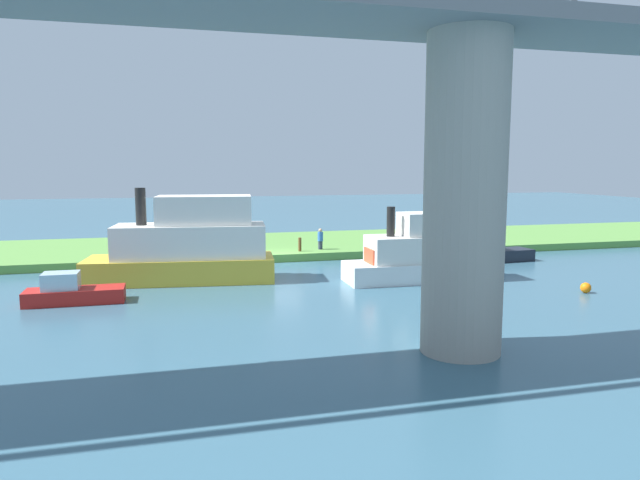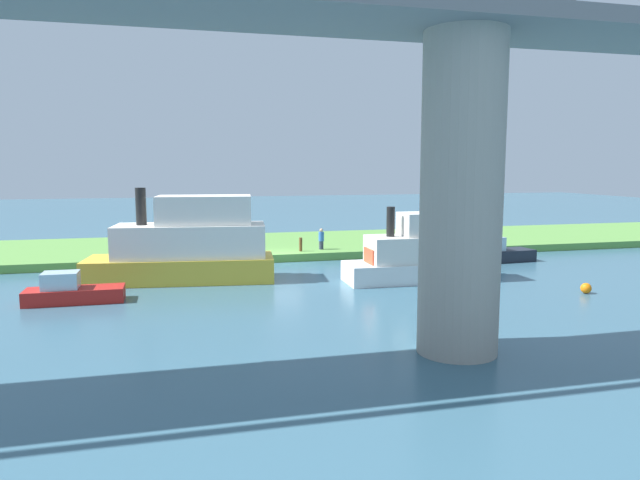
{
  "view_description": "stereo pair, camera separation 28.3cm",
  "coord_description": "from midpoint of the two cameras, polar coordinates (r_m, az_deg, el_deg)",
  "views": [
    {
      "loc": [
        6.93,
        35.19,
        5.99
      ],
      "look_at": [
        -1.13,
        5.0,
        2.0
      ],
      "focal_mm": 32.65,
      "sensor_mm": 36.0,
      "label": 1
    },
    {
      "loc": [
        6.65,
        35.26,
        5.99
      ],
      "look_at": [
        -1.13,
        5.0,
        2.0
      ],
      "focal_mm": 32.65,
      "sensor_mm": 36.0,
      "label": 2
    }
  ],
  "objects": [
    {
      "name": "ground_plane",
      "position": [
        36.37,
        -3.98,
        -2.22
      ],
      "size": [
        160.0,
        160.0,
        0.0
      ],
      "primitive_type": "plane",
      "color": "#386075"
    },
    {
      "name": "grassy_bank",
      "position": [
        42.17,
        -5.53,
        -0.58
      ],
      "size": [
        80.0,
        12.0,
        0.5
      ],
      "primitive_type": "cube",
      "color": "#5B9342",
      "rests_on": "ground"
    },
    {
      "name": "motorboat_white",
      "position": [
        30.91,
        9.78,
        -1.27
      ],
      "size": [
        7.73,
        2.77,
        3.92
      ],
      "color": "white",
      "rests_on": "ground"
    },
    {
      "name": "motorboat_red",
      "position": [
        38.18,
        16.4,
        -1.18
      ],
      "size": [
        4.88,
        2.03,
        1.59
      ],
      "color": "#1E232D",
      "rests_on": "ground"
    },
    {
      "name": "houseboat_blue",
      "position": [
        27.87,
        -23.42,
        -4.7
      ],
      "size": [
        4.15,
        1.49,
        1.38
      ],
      "color": "red",
      "rests_on": "ground"
    },
    {
      "name": "pontoon_yellow",
      "position": [
        31.04,
        -13.17,
        -0.65
      ],
      "size": [
        9.87,
        4.3,
        4.89
      ],
      "color": "gold",
      "rests_on": "ground"
    },
    {
      "name": "marker_buoy",
      "position": [
        30.34,
        24.35,
        -4.29
      ],
      "size": [
        0.5,
        0.5,
        0.5
      ],
      "primitive_type": "sphere",
      "color": "orange",
      "rests_on": "ground"
    },
    {
      "name": "bridge_pylon",
      "position": [
        18.83,
        13.56,
        4.15
      ],
      "size": [
        2.57,
        2.57,
        10.06
      ],
      "primitive_type": "cylinder",
      "color": "#9E998E",
      "rests_on": "ground"
    },
    {
      "name": "person_on_bank",
      "position": [
        38.43,
        -0.18,
        0.12
      ],
      "size": [
        0.39,
        0.39,
        1.39
      ],
      "color": "#2D334C",
      "rests_on": "grassy_bank"
    },
    {
      "name": "bridge_span",
      "position": [
        19.37,
        14.06,
        20.7
      ],
      "size": [
        72.6,
        4.3,
        3.25
      ],
      "color": "slate",
      "rests_on": "bridge_pylon"
    },
    {
      "name": "mooring_post",
      "position": [
        37.61,
        -2.2,
        -0.44
      ],
      "size": [
        0.2,
        0.2,
        0.89
      ],
      "primitive_type": "cylinder",
      "color": "brown",
      "rests_on": "grassy_bank"
    }
  ]
}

